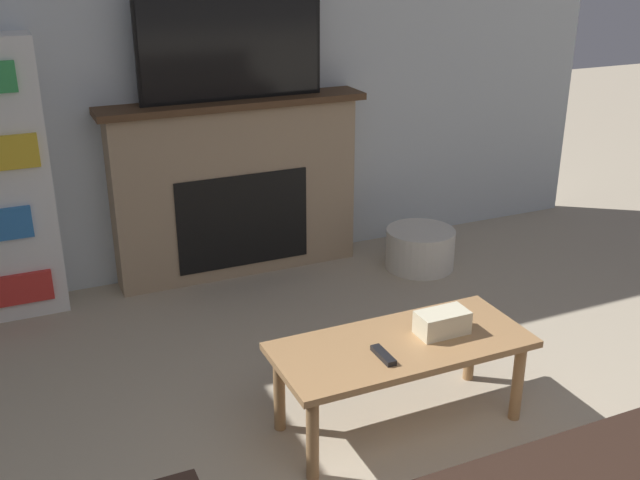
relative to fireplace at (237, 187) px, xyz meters
name	(u,v)px	position (x,y,z in m)	size (l,w,h in m)	color
wall_back	(201,51)	(-0.14, 0.14, 0.80)	(5.49, 0.06, 2.70)	silver
fireplace	(237,187)	(0.00, 0.00, 0.00)	(1.59, 0.28, 1.08)	tan
tv	(231,45)	(0.00, -0.02, 0.85)	(1.08, 0.03, 0.62)	black
coffee_table	(401,353)	(0.11, -1.82, -0.20)	(1.08, 0.47, 0.40)	#A87A4C
tissue_box	(442,322)	(0.30, -1.82, -0.10)	(0.22, 0.12, 0.10)	beige
remote_control	(383,355)	(-0.02, -1.90, -0.13)	(0.04, 0.15, 0.02)	black
storage_basket	(420,248)	(1.06, -0.43, -0.42)	(0.43, 0.43, 0.25)	silver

